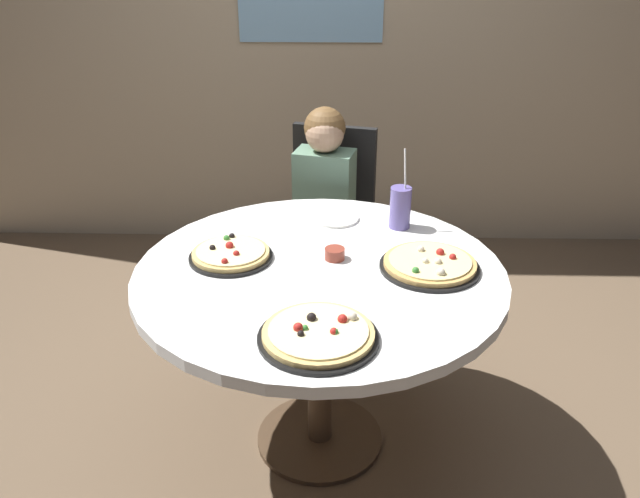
# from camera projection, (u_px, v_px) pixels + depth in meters

# --- Properties ---
(ground_plane) EXTENTS (8.00, 8.00, 0.00)m
(ground_plane) POSITION_uv_depth(u_px,v_px,m) (320.00, 439.00, 2.50)
(ground_plane) COLOR brown
(dining_table) EXTENTS (1.25, 1.25, 0.75)m
(dining_table) POSITION_uv_depth(u_px,v_px,m) (320.00, 293.00, 2.21)
(dining_table) COLOR white
(dining_table) RESTS_ON ground_plane
(chair_wooden) EXTENTS (0.48, 0.48, 0.95)m
(chair_wooden) POSITION_uv_depth(u_px,v_px,m) (329.00, 216.00, 3.11)
(chair_wooden) COLOR black
(chair_wooden) RESTS_ON ground_plane
(diner_child) EXTENTS (0.33, 0.43, 1.08)m
(diner_child) POSITION_uv_depth(u_px,v_px,m) (320.00, 241.00, 2.98)
(diner_child) COLOR #3F4766
(diner_child) RESTS_ON ground_plane
(pizza_veggie) EXTENTS (0.34, 0.34, 0.05)m
(pizza_veggie) POSITION_uv_depth(u_px,v_px,m) (319.00, 334.00, 1.79)
(pizza_veggie) COLOR black
(pizza_veggie) RESTS_ON dining_table
(pizza_cheese) EXTENTS (0.29, 0.29, 0.05)m
(pizza_cheese) POSITION_uv_depth(u_px,v_px,m) (231.00, 254.00, 2.23)
(pizza_cheese) COLOR black
(pizza_cheese) RESTS_ON dining_table
(pizza_pepperoni) EXTENTS (0.34, 0.34, 0.05)m
(pizza_pepperoni) POSITION_uv_depth(u_px,v_px,m) (430.00, 264.00, 2.16)
(pizza_pepperoni) COLOR black
(pizza_pepperoni) RESTS_ON dining_table
(soda_cup) EXTENTS (0.08, 0.08, 0.31)m
(soda_cup) POSITION_uv_depth(u_px,v_px,m) (400.00, 207.00, 2.44)
(soda_cup) COLOR #6659A5
(soda_cup) RESTS_ON dining_table
(sauce_bowl) EXTENTS (0.07, 0.07, 0.04)m
(sauce_bowl) POSITION_uv_depth(u_px,v_px,m) (335.00, 254.00, 2.23)
(sauce_bowl) COLOR brown
(sauce_bowl) RESTS_ON dining_table
(plate_small) EXTENTS (0.18, 0.18, 0.01)m
(plate_small) POSITION_uv_depth(u_px,v_px,m) (336.00, 218.00, 2.53)
(plate_small) COLOR white
(plate_small) RESTS_ON dining_table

